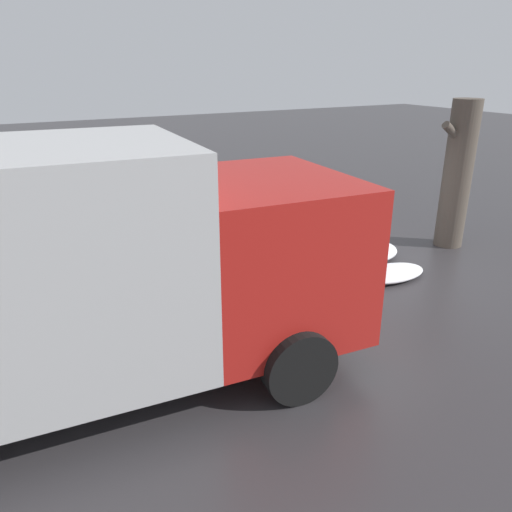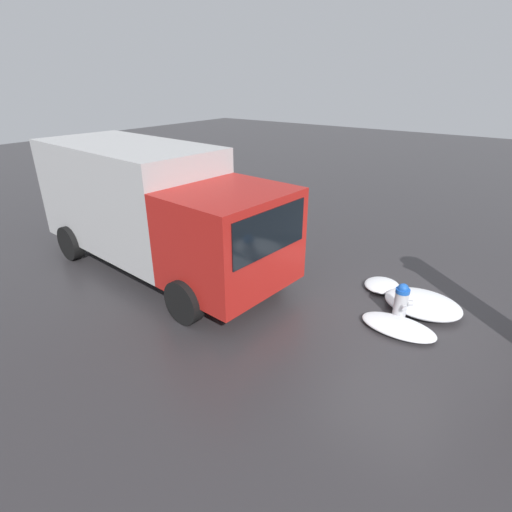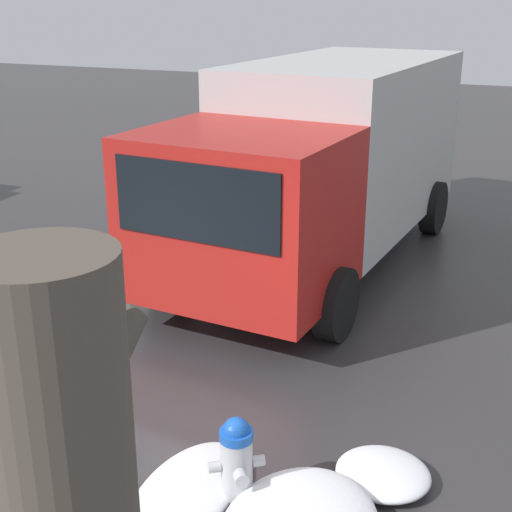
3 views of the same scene
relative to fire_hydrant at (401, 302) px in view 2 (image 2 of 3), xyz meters
name	(u,v)px [view 2 (image 2 of 3)]	position (x,y,z in m)	size (l,w,h in m)	color
ground_plane	(398,319)	(0.00, 0.00, -0.41)	(60.00, 60.00, 0.00)	#333033
fire_hydrant	(401,302)	(0.00, 0.00, 0.00)	(0.39, 0.42, 0.80)	#B7B7BC
delivery_truck	(152,205)	(5.74, 1.16, 1.20)	(7.09, 3.11, 2.97)	red
snow_pile_by_hydrant	(423,304)	(-0.27, -0.63, -0.26)	(1.53, 1.19, 0.30)	white
snow_pile_curbside	(382,285)	(0.72, -1.03, -0.32)	(0.77, 0.81, 0.18)	white
snow_pile_by_tree	(398,327)	(-0.12, 0.39, -0.32)	(1.40, 0.77, 0.17)	white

